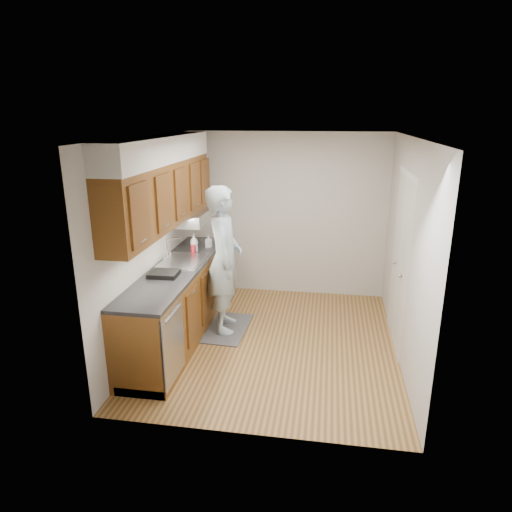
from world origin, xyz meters
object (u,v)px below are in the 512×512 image
Objects in this scene: person at (224,250)px; soap_bottle_a at (194,243)px; dish_rack at (164,274)px; soda_can at (193,250)px; soap_bottle_b at (208,241)px; soap_bottle_c at (194,241)px.

soap_bottle_a is (-0.49, 0.34, -0.02)m from person.
soda_can is at bearing 81.74° from dish_rack.
soda_can is at bearing -82.87° from soap_bottle_a.
soap_bottle_b is at bearing 72.12° from soda_can.
soap_bottle_b is 1.15× the size of soap_bottle_c.
soap_bottle_a is 2.11× the size of soda_can.
soda_can is (-0.48, 0.26, -0.09)m from person.
person is at bearing 45.28° from dish_rack.
person is at bearing -47.77° from soap_bottle_c.
soap_bottle_b is (0.12, 0.28, -0.04)m from soap_bottle_a.
soap_bottle_b reaches higher than dish_rack.
soap_bottle_c is (-0.22, 0.03, -0.01)m from soap_bottle_b.
dish_rack is at bearing -99.41° from soap_bottle_b.
person is 6.50× the size of dish_rack.
soap_bottle_c is 0.46× the size of dish_rack.
soap_bottle_b is at bearing -8.21° from soap_bottle_c.
soda_can is at bearing -107.88° from soap_bottle_b.
person is 0.88m from soap_bottle_c.
soap_bottle_b is (-0.37, 0.62, -0.06)m from person.
dish_rack is at bearing -95.89° from soda_can.
dish_rack is (0.01, -1.28, -0.05)m from soap_bottle_c.
soap_bottle_a is 0.33m from soap_bottle_c.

